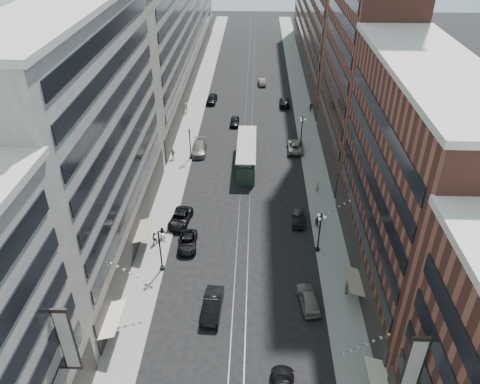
# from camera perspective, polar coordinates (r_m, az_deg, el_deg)

# --- Properties ---
(ground) EXTENTS (220.00, 220.00, 0.00)m
(ground) POSITION_cam_1_polar(r_m,az_deg,el_deg) (81.57, 0.90, 5.64)
(ground) COLOR black
(ground) RESTS_ON ground
(sidewalk_west) EXTENTS (4.00, 180.00, 0.15)m
(sidewalk_west) POSITION_cam_1_polar(r_m,az_deg,el_deg) (91.38, -5.95, 8.61)
(sidewalk_west) COLOR gray
(sidewalk_west) RESTS_ON ground
(sidewalk_east) EXTENTS (4.00, 180.00, 0.15)m
(sidewalk_east) POSITION_cam_1_polar(r_m,az_deg,el_deg) (91.07, 8.05, 8.37)
(sidewalk_east) COLOR gray
(sidewalk_east) RESTS_ON ground
(rail_west) EXTENTS (0.12, 180.00, 0.02)m
(rail_west) POSITION_cam_1_polar(r_m,az_deg,el_deg) (90.60, 0.59, 8.52)
(rail_west) COLOR #2D2D33
(rail_west) RESTS_ON ground
(rail_east) EXTENTS (0.12, 180.00, 0.02)m
(rail_east) POSITION_cam_1_polar(r_m,az_deg,el_deg) (90.58, 1.48, 8.51)
(rail_east) COLOR #2D2D33
(rail_east) RESTS_ON ground
(building_west_mid) EXTENTS (8.00, 36.00, 28.00)m
(building_west_mid) POSITION_cam_1_polar(r_m,az_deg,el_deg) (54.32, -17.96, 5.87)
(building_west_mid) COLOR #A7A295
(building_west_mid) RESTS_ON ground
(building_west_far) EXTENTS (8.00, 90.00, 26.00)m
(building_west_far) POSITION_cam_1_polar(r_m,az_deg,el_deg) (112.78, -7.84, 20.07)
(building_west_far) COLOR #A7A295
(building_west_far) RESTS_ON ground
(building_east_mid) EXTENTS (8.00, 30.00, 24.00)m
(building_east_mid) POSITION_cam_1_polar(r_m,az_deg,el_deg) (50.28, 19.93, 0.60)
(building_east_mid) COLOR brown
(building_east_mid) RESTS_ON ground
(building_east_tower) EXTENTS (8.00, 26.00, 42.00)m
(building_east_tower) POSITION_cam_1_polar(r_m,az_deg,el_deg) (72.24, 15.36, 18.74)
(building_east_tower) COLOR brown
(building_east_tower) RESTS_ON ground
(building_east_far) EXTENTS (8.00, 72.00, 24.00)m
(building_east_far) POSITION_cam_1_polar(r_m,az_deg,el_deg) (121.32, 10.04, 20.29)
(building_east_far) COLOR brown
(building_east_far) RESTS_ON ground
(lamppost_sw_far) EXTENTS (1.03, 1.14, 5.52)m
(lamppost_sw_far) POSITION_cam_1_polar(r_m,az_deg,el_deg) (54.00, -9.71, -6.88)
(lamppost_sw_far) COLOR black
(lamppost_sw_far) RESTS_ON sidewalk_west
(lamppost_sw_mid) EXTENTS (1.03, 1.14, 5.52)m
(lamppost_sw_mid) POSITION_cam_1_polar(r_m,az_deg,el_deg) (76.42, -6.12, 6.08)
(lamppost_sw_mid) COLOR black
(lamppost_sw_mid) RESTS_ON sidewalk_west
(lamppost_se_far) EXTENTS (1.03, 1.14, 5.52)m
(lamppost_se_far) POSITION_cam_1_polar(r_m,az_deg,el_deg) (56.66, 9.67, -4.72)
(lamppost_se_far) COLOR black
(lamppost_se_far) RESTS_ON sidewalk_east
(lamppost_se_mid) EXTENTS (1.03, 1.14, 5.52)m
(lamppost_se_mid) POSITION_cam_1_polar(r_m,az_deg,el_deg) (80.59, 7.52, 7.45)
(lamppost_se_mid) COLOR black
(lamppost_se_mid) RESTS_ON sidewalk_east
(streetcar) EXTENTS (2.98, 13.48, 3.73)m
(streetcar) POSITION_cam_1_polar(r_m,az_deg,el_deg) (75.01, 0.80, 4.55)
(streetcar) COLOR #24392C
(streetcar) RESTS_ON ground
(car_2) EXTENTS (2.51, 4.99, 1.35)m
(car_2) POSITION_cam_1_polar(r_m,az_deg,el_deg) (58.44, -6.42, -6.10)
(car_2) COLOR black
(car_2) RESTS_ON ground
(car_4) EXTENTS (2.65, 5.17, 1.68)m
(car_4) POSITION_cam_1_polar(r_m,az_deg,el_deg) (51.28, 8.33, -12.73)
(car_4) COLOR slate
(car_4) RESTS_ON ground
(car_5) EXTENTS (2.15, 5.44, 1.76)m
(car_5) POSITION_cam_1_polar(r_m,az_deg,el_deg) (50.10, -3.38, -13.65)
(car_5) COLOR black
(car_5) RESTS_ON ground
(pedestrian_2) EXTENTS (0.85, 0.59, 1.59)m
(pedestrian_2) POSITION_cam_1_polar(r_m,az_deg,el_deg) (59.15, -10.33, -5.60)
(pedestrian_2) COLOR black
(pedestrian_2) RESTS_ON sidewalk_west
(pedestrian_4) EXTENTS (0.68, 1.17, 1.88)m
(pedestrian_4) POSITION_cam_1_polar(r_m,az_deg,el_deg) (52.91, 12.89, -11.23)
(pedestrian_4) COLOR #9C9581
(pedestrian_4) RESTS_ON sidewalk_east
(car_7) EXTENTS (3.12, 5.55, 1.46)m
(car_7) POSITION_cam_1_polar(r_m,az_deg,el_deg) (62.47, -7.30, -3.21)
(car_7) COLOR black
(car_7) RESTS_ON ground
(car_8) EXTENTS (2.52, 5.87, 1.69)m
(car_8) POSITION_cam_1_polar(r_m,az_deg,el_deg) (79.28, -5.01, 5.35)
(car_8) COLOR #66625A
(car_8) RESTS_ON ground
(car_9) EXTENTS (2.26, 4.89, 1.62)m
(car_9) POSITION_cam_1_polar(r_m,az_deg,el_deg) (99.65, -3.46, 11.27)
(car_9) COLOR black
(car_9) RESTS_ON ground
(car_10) EXTENTS (1.84, 4.36, 1.40)m
(car_10) POSITION_cam_1_polar(r_m,az_deg,el_deg) (62.58, 7.13, -3.15)
(car_10) COLOR black
(car_10) RESTS_ON ground
(car_11) EXTENTS (2.74, 5.65, 1.55)m
(car_11) POSITION_cam_1_polar(r_m,az_deg,el_deg) (80.38, 6.77, 5.59)
(car_11) COLOR gray
(car_11) RESTS_ON ground
(car_12) EXTENTS (2.20, 5.17, 1.49)m
(car_12) POSITION_cam_1_polar(r_m,az_deg,el_deg) (98.40, 5.47, 10.86)
(car_12) COLOR black
(car_12) RESTS_ON ground
(car_13) EXTENTS (1.82, 4.19, 1.41)m
(car_13) POSITION_cam_1_polar(r_m,az_deg,el_deg) (89.26, -0.66, 8.62)
(car_13) COLOR black
(car_13) RESTS_ON ground
(car_14) EXTENTS (1.87, 4.41, 1.42)m
(car_14) POSITION_cam_1_polar(r_m,az_deg,el_deg) (109.87, 2.70, 13.31)
(car_14) COLOR gray
(car_14) RESTS_ON ground
(pedestrian_5) EXTENTS (1.51, 0.52, 1.61)m
(pedestrian_5) POSITION_cam_1_polar(r_m,az_deg,el_deg) (59.89, -9.46, -4.94)
(pedestrian_5) COLOR black
(pedestrian_5) RESTS_ON sidewalk_west
(pedestrian_6) EXTENTS (1.08, 0.49, 1.83)m
(pedestrian_6) POSITION_cam_1_polar(r_m,az_deg,el_deg) (77.51, -8.17, 4.64)
(pedestrian_6) COLOR gray
(pedestrian_6) RESTS_ON sidewalk_west
(pedestrian_7) EXTENTS (0.83, 0.83, 1.56)m
(pedestrian_7) POSITION_cam_1_polar(r_m,az_deg,el_deg) (61.94, 9.38, -3.53)
(pedestrian_7) COLOR black
(pedestrian_7) RESTS_ON sidewalk_east
(pedestrian_8) EXTENTS (0.78, 0.74, 1.79)m
(pedestrian_8) POSITION_cam_1_polar(r_m,az_deg,el_deg) (69.04, 9.41, 0.73)
(pedestrian_8) COLOR #B4AA95
(pedestrian_8) RESTS_ON sidewalk_east
(pedestrian_9) EXTENTS (1.25, 0.73, 1.81)m
(pedestrian_9) POSITION_cam_1_polar(r_m,az_deg,el_deg) (95.37, 8.64, 10.11)
(pedestrian_9) COLOR black
(pedestrian_9) RESTS_ON sidewalk_east
(pedestrian_extra_0) EXTENTS (0.71, 1.29, 1.89)m
(pedestrian_extra_0) POSITION_cam_1_polar(r_m,az_deg,el_deg) (94.85, -6.56, 10.17)
(pedestrian_extra_0) COLOR #A89F8B
(pedestrian_extra_0) RESTS_ON sidewalk_west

